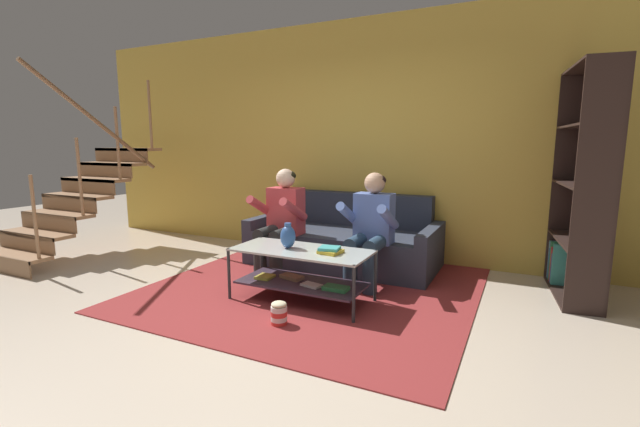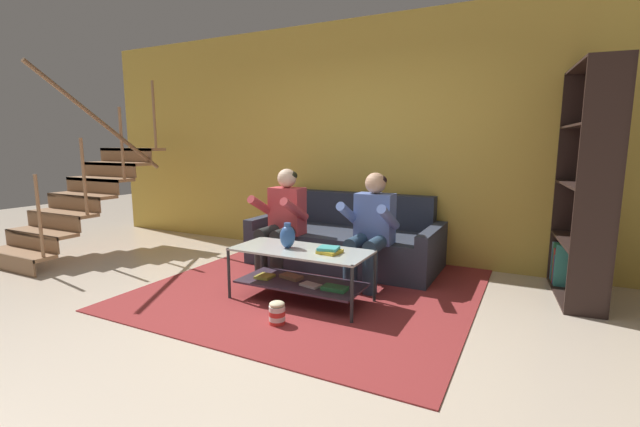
% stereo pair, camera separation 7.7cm
% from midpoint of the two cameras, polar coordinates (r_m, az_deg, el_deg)
% --- Properties ---
extents(ground, '(16.80, 16.80, 0.00)m').
position_cam_midpoint_polar(ground, '(3.55, -10.07, -14.28)').
color(ground, beige).
extents(back_partition, '(8.40, 0.12, 2.90)m').
position_cam_midpoint_polar(back_partition, '(5.43, 5.09, 9.64)').
color(back_partition, gold).
rests_on(back_partition, ground).
extents(staircase_run, '(1.03, 1.91, 2.28)m').
position_cam_midpoint_polar(staircase_run, '(6.22, -29.99, 2.34)').
color(staircase_run, '#A57852').
rests_on(staircase_run, ground).
extents(couch, '(2.16, 0.99, 0.82)m').
position_cam_midpoint_polar(couch, '(5.06, 2.85, -3.81)').
color(couch, '#313746').
rests_on(couch, ground).
extents(person_seated_left, '(0.50, 0.58, 1.14)m').
position_cam_midpoint_polar(person_seated_left, '(4.72, -5.71, -0.43)').
color(person_seated_left, '#262B2A').
rests_on(person_seated_left, ground).
extents(person_seated_right, '(0.50, 0.58, 1.13)m').
position_cam_midpoint_polar(person_seated_right, '(4.27, 6.22, -1.52)').
color(person_seated_right, '#2A4359').
rests_on(person_seated_right, ground).
extents(coffee_table, '(1.24, 0.55, 0.48)m').
position_cam_midpoint_polar(coffee_table, '(3.87, -3.05, -7.21)').
color(coffee_table, '#B7C2BD').
rests_on(coffee_table, ground).
extents(area_rug, '(3.04, 3.24, 0.01)m').
position_cam_midpoint_polar(area_rug, '(4.43, -0.43, -9.22)').
color(area_rug, maroon).
rests_on(area_rug, ground).
extents(vase, '(0.14, 0.14, 0.23)m').
position_cam_midpoint_polar(vase, '(3.86, -4.82, -3.05)').
color(vase, '#2F5395').
rests_on(vase, coffee_table).
extents(book_stack, '(0.20, 0.20, 0.06)m').
position_cam_midpoint_polar(book_stack, '(3.69, 0.76, -4.92)').
color(book_stack, gold).
rests_on(book_stack, coffee_table).
extents(bookshelf, '(0.43, 1.07, 2.09)m').
position_cam_midpoint_polar(bookshelf, '(4.60, 31.40, 1.53)').
color(bookshelf, '#2E1F1B').
rests_on(bookshelf, ground).
extents(popcorn_tub, '(0.13, 0.13, 0.19)m').
position_cam_midpoint_polar(popcorn_tub, '(3.45, -6.15, -13.10)').
color(popcorn_tub, red).
rests_on(popcorn_tub, ground).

